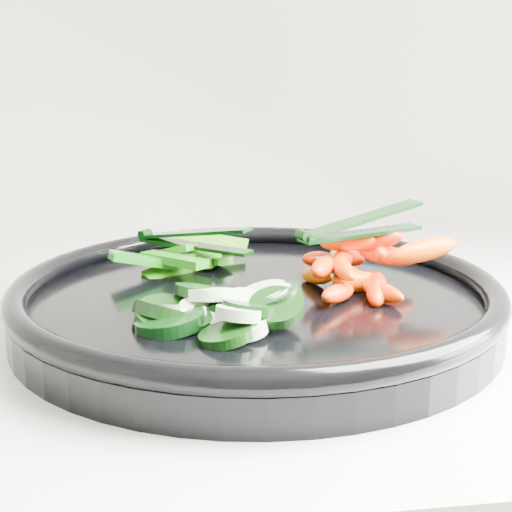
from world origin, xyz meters
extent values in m
cube|color=silver|center=(0.00, 1.70, 0.92)|extent=(2.02, 0.62, 0.03)
cylinder|color=black|center=(-0.24, 1.64, 0.94)|extent=(0.38, 0.38, 0.02)
torus|color=black|center=(-0.24, 1.64, 0.96)|extent=(0.38, 0.38, 0.02)
cylinder|color=black|center=(-0.31, 1.59, 0.96)|extent=(0.06, 0.07, 0.03)
cylinder|color=beige|center=(-0.30, 1.59, 0.96)|extent=(0.03, 0.03, 0.02)
cylinder|color=black|center=(-0.30, 1.59, 0.96)|extent=(0.05, 0.05, 0.03)
cylinder|color=#D7EDBD|center=(-0.28, 1.59, 0.96)|extent=(0.04, 0.04, 0.02)
cylinder|color=black|center=(-0.27, 1.55, 0.96)|extent=(0.05, 0.05, 0.02)
cylinder|color=beige|center=(-0.26, 1.55, 0.96)|extent=(0.04, 0.04, 0.02)
cylinder|color=black|center=(-0.27, 1.61, 0.96)|extent=(0.05, 0.05, 0.03)
cylinder|color=#D7F2C2|center=(-0.28, 1.61, 0.96)|extent=(0.04, 0.04, 0.02)
cylinder|color=black|center=(-0.30, 1.58, 0.96)|extent=(0.06, 0.06, 0.02)
cylinder|color=#E5FAC8|center=(-0.29, 1.58, 0.96)|extent=(0.05, 0.05, 0.01)
cylinder|color=black|center=(-0.29, 1.58, 0.96)|extent=(0.04, 0.04, 0.01)
cylinder|color=beige|center=(-0.30, 1.59, 0.96)|extent=(0.04, 0.04, 0.01)
cylinder|color=black|center=(-0.23, 1.58, 0.97)|extent=(0.06, 0.06, 0.03)
cylinder|color=beige|center=(-0.23, 1.59, 0.97)|extent=(0.04, 0.04, 0.02)
cylinder|color=black|center=(-0.28, 1.61, 0.97)|extent=(0.05, 0.05, 0.02)
cylinder|color=#D8F6C5|center=(-0.28, 1.60, 0.97)|extent=(0.04, 0.04, 0.02)
cylinder|color=black|center=(-0.23, 1.57, 0.97)|extent=(0.05, 0.05, 0.03)
cylinder|color=beige|center=(-0.25, 1.57, 0.97)|extent=(0.04, 0.04, 0.02)
cylinder|color=black|center=(-0.24, 1.60, 0.97)|extent=(0.04, 0.04, 0.02)
cylinder|color=#D7F1C1|center=(-0.24, 1.59, 0.97)|extent=(0.04, 0.04, 0.02)
cylinder|color=black|center=(-0.25, 1.57, 0.97)|extent=(0.05, 0.05, 0.02)
cylinder|color=beige|center=(-0.26, 1.55, 0.97)|extent=(0.04, 0.04, 0.02)
ellipsoid|color=#E62E00|center=(-0.15, 1.62, 0.96)|extent=(0.03, 0.05, 0.03)
ellipsoid|color=#FF4600|center=(-0.18, 1.61, 0.96)|extent=(0.04, 0.04, 0.02)
ellipsoid|color=red|center=(-0.15, 1.61, 0.96)|extent=(0.03, 0.04, 0.02)
ellipsoid|color=#E74A00|center=(-0.18, 1.66, 0.96)|extent=(0.03, 0.04, 0.02)
ellipsoid|color=#FF4000|center=(-0.16, 1.65, 0.96)|extent=(0.03, 0.04, 0.02)
ellipsoid|color=#EB5F00|center=(-0.16, 1.64, 0.96)|extent=(0.06, 0.03, 0.03)
ellipsoid|color=#EC2200|center=(-0.14, 1.71, 0.96)|extent=(0.03, 0.05, 0.02)
ellipsoid|color=#EB5F00|center=(-0.15, 1.71, 0.96)|extent=(0.02, 0.04, 0.02)
ellipsoid|color=#FA6300|center=(-0.18, 1.63, 0.98)|extent=(0.04, 0.05, 0.02)
ellipsoid|color=#FF3400|center=(-0.13, 1.67, 0.98)|extent=(0.03, 0.06, 0.03)
ellipsoid|color=#FF2900|center=(-0.16, 1.66, 0.98)|extent=(0.03, 0.04, 0.02)
ellipsoid|color=#FF2800|center=(-0.17, 1.63, 0.98)|extent=(0.02, 0.04, 0.02)
ellipsoid|color=#ED2100|center=(-0.18, 1.66, 0.98)|extent=(0.04, 0.03, 0.02)
ellipsoid|color=#FA4000|center=(-0.13, 1.66, 0.98)|extent=(0.05, 0.03, 0.02)
ellipsoid|color=red|center=(-0.14, 1.66, 0.99)|extent=(0.05, 0.03, 0.03)
ellipsoid|color=#FF5C00|center=(-0.16, 1.65, 0.99)|extent=(0.05, 0.03, 0.02)
ellipsoid|color=#E84E00|center=(-0.11, 1.62, 0.99)|extent=(0.06, 0.03, 0.03)
cube|color=#206D0A|center=(-0.28, 1.73, 0.96)|extent=(0.05, 0.04, 0.02)
cube|color=#16710A|center=(-0.26, 1.73, 0.96)|extent=(0.04, 0.05, 0.02)
cube|color=#1D6109|center=(-0.29, 1.72, 0.96)|extent=(0.06, 0.04, 0.02)
cube|color=#216E0A|center=(-0.29, 1.72, 0.96)|extent=(0.07, 0.05, 0.02)
cube|color=#1B6609|center=(-0.30, 1.74, 0.96)|extent=(0.04, 0.06, 0.03)
cube|color=#226209|center=(-0.30, 1.73, 0.97)|extent=(0.05, 0.04, 0.02)
cube|color=#09650C|center=(-0.32, 1.70, 0.97)|extent=(0.06, 0.03, 0.02)
cube|color=#0B7510|center=(-0.30, 1.70, 0.97)|extent=(0.06, 0.05, 0.01)
cube|color=#266F0A|center=(-0.26, 1.76, 0.97)|extent=(0.07, 0.03, 0.02)
cylinder|color=black|center=(-0.20, 1.63, 1.00)|extent=(0.01, 0.01, 0.01)
cube|color=black|center=(-0.15, 1.65, 1.00)|extent=(0.11, 0.06, 0.00)
cube|color=black|center=(-0.15, 1.65, 1.01)|extent=(0.11, 0.05, 0.02)
cylinder|color=black|center=(-0.32, 1.76, 0.98)|extent=(0.01, 0.01, 0.01)
cube|color=black|center=(-0.28, 1.73, 0.97)|extent=(0.10, 0.08, 0.00)
cube|color=black|center=(-0.28, 1.73, 0.99)|extent=(0.10, 0.08, 0.02)
camera|label=1|loc=(-0.31, 1.12, 1.12)|focal=50.00mm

